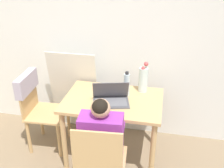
# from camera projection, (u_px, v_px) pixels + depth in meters

# --- Properties ---
(wall_back) EXTENTS (6.40, 0.05, 2.50)m
(wall_back) POSITION_uv_depth(u_px,v_px,m) (112.00, 30.00, 2.81)
(wall_back) COLOR white
(wall_back) RESTS_ON ground_plane
(dining_table) EXTENTS (0.96, 0.66, 0.70)m
(dining_table) POSITION_uv_depth(u_px,v_px,m) (113.00, 108.00, 2.61)
(dining_table) COLOR tan
(dining_table) RESTS_ON ground_plane
(chair_occupied) EXTENTS (0.43, 0.43, 0.87)m
(chair_occupied) POSITION_uv_depth(u_px,v_px,m) (100.00, 164.00, 2.12)
(chair_occupied) COLOR tan
(chair_occupied) RESTS_ON ground_plane
(chair_spare) EXTENTS (0.45, 0.42, 0.88)m
(chair_spare) POSITION_uv_depth(u_px,v_px,m) (35.00, 99.00, 2.79)
(chair_spare) COLOR tan
(chair_spare) RESTS_ON ground_plane
(person_seated) EXTENTS (0.38, 0.45, 1.02)m
(person_seated) POSITION_uv_depth(u_px,v_px,m) (102.00, 138.00, 2.15)
(person_seated) COLOR purple
(person_seated) RESTS_ON ground_plane
(laptop) EXTENTS (0.39, 0.30, 0.21)m
(laptop) POSITION_uv_depth(u_px,v_px,m) (111.00, 97.00, 2.50)
(laptop) COLOR #4C4C51
(laptop) RESTS_ON dining_table
(flower_vase) EXTENTS (0.09, 0.09, 0.32)m
(flower_vase) POSITION_uv_depth(u_px,v_px,m) (143.00, 79.00, 2.65)
(flower_vase) COLOR silver
(flower_vase) RESTS_ON dining_table
(water_bottle) EXTENTS (0.06, 0.06, 0.26)m
(water_bottle) POSITION_uv_depth(u_px,v_px,m) (127.00, 84.00, 2.58)
(water_bottle) COLOR silver
(water_bottle) RESTS_ON dining_table
(cardboard_panel) EXTENTS (0.57, 0.16, 1.02)m
(cardboard_panel) POSITION_uv_depth(u_px,v_px,m) (74.00, 92.00, 3.11)
(cardboard_panel) COLOR silver
(cardboard_panel) RESTS_ON ground_plane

